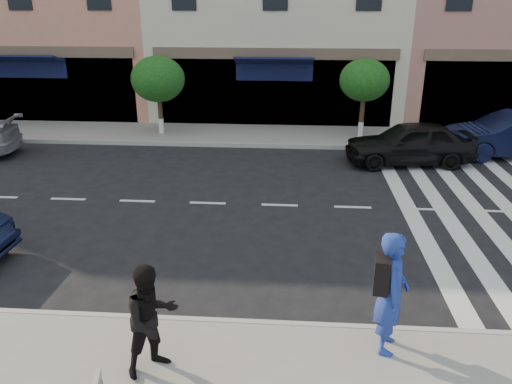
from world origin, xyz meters
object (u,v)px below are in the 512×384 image
photographer (391,293)px  walker (152,319)px  car_far_mid (410,143)px  car_far_right (512,135)px

photographer → walker: bearing=111.9°
photographer → walker: (-3.55, -0.75, -0.13)m
car_far_mid → walker: bearing=-35.7°
photographer → walker: size_ratio=1.15×
car_far_mid → photographer: bearing=-20.2°
photographer → car_far_mid: size_ratio=0.47×
car_far_right → walker: bearing=-46.7°
photographer → walker: 3.63m
walker → car_far_right: 15.35m
photographer → car_far_mid: photographer is taller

